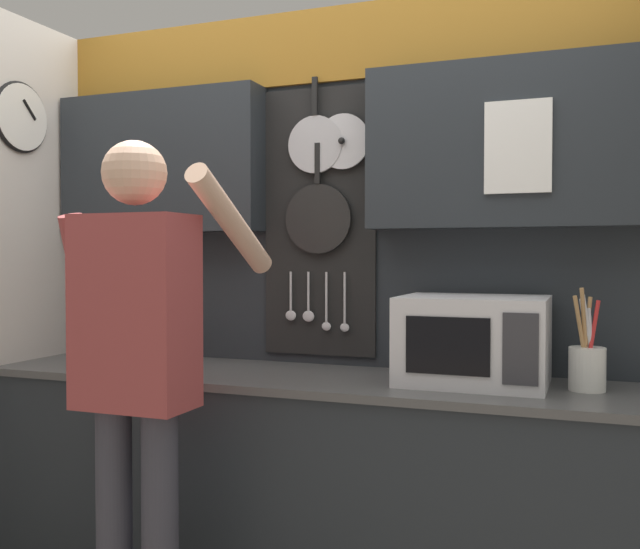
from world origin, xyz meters
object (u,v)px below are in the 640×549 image
knife_block (136,340)px  person (138,351)px  microwave (474,340)px  utensil_crock (587,364)px

knife_block → person: (0.43, -0.59, 0.05)m
microwave → utensil_crock: utensil_crock is taller
microwave → knife_block: microwave is taller
person → knife_block: bearing=125.8°
person → microwave: bearing=30.4°
utensil_crock → person: (-1.39, -0.59, 0.05)m
microwave → person: size_ratio=0.30×
person → utensil_crock: bearing=23.1°
microwave → utensil_crock: size_ratio=1.46×
knife_block → utensil_crock: 1.82m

